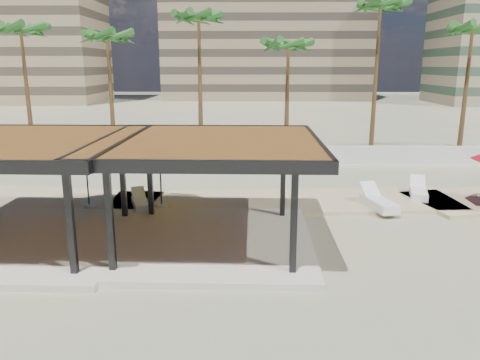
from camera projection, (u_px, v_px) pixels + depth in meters
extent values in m
plane|color=tan|center=(239.00, 265.00, 15.11)|extent=(200.00, 200.00, 0.00)
cube|color=#C6B284|center=(284.00, 202.00, 21.87)|extent=(16.24, 5.11, 0.24)
cube|color=silver|center=(243.00, 155.00, 30.50)|extent=(56.00, 0.30, 1.20)
cube|color=#847259|center=(267.00, 23.00, 87.43)|extent=(38.00, 16.00, 28.00)
cube|color=beige|center=(211.00, 241.00, 16.94)|extent=(7.36, 7.36, 0.22)
cube|color=black|center=(110.00, 218.00, 13.94)|extent=(0.20, 0.20, 3.29)
cube|color=black|center=(150.00, 176.00, 19.26)|extent=(0.20, 0.20, 3.29)
cube|color=black|center=(294.00, 220.00, 13.77)|extent=(0.20, 0.20, 3.29)
cube|color=black|center=(283.00, 177.00, 19.09)|extent=(0.20, 0.20, 3.29)
cube|color=brown|center=(209.00, 144.00, 16.08)|extent=(7.59, 7.59, 0.31)
cube|color=black|center=(196.00, 167.00, 12.47)|extent=(7.57, 0.27, 0.37)
cube|color=black|center=(218.00, 129.00, 19.70)|extent=(7.57, 0.27, 0.37)
cube|color=black|center=(102.00, 143.00, 16.20)|extent=(0.27, 7.57, 0.37)
cube|color=black|center=(318.00, 144.00, 15.97)|extent=(0.27, 7.57, 0.37)
cube|color=beige|center=(29.00, 241.00, 16.88)|extent=(7.42, 7.42, 0.22)
cube|color=black|center=(70.00, 220.00, 13.70)|extent=(0.20, 0.20, 3.31)
cube|color=black|center=(123.00, 177.00, 19.04)|extent=(0.20, 0.20, 3.31)
cube|color=brown|center=(18.00, 144.00, 16.03)|extent=(7.65, 7.65, 0.31)
cube|color=black|center=(62.00, 129.00, 19.66)|extent=(7.60, 0.29, 0.37)
cube|color=black|center=(126.00, 144.00, 15.90)|extent=(0.29, 7.60, 0.37)
cylinder|color=beige|center=(162.00, 206.00, 20.73)|extent=(0.52, 0.52, 0.13)
cylinder|color=#262628|center=(161.00, 179.00, 20.44)|extent=(0.07, 0.07, 2.51)
cone|color=yellow|center=(160.00, 155.00, 20.19)|extent=(3.54, 3.54, 0.73)
cylinder|color=beige|center=(89.00, 205.00, 20.77)|extent=(0.47, 0.47, 0.11)
cylinder|color=#262628|center=(87.00, 182.00, 20.52)|extent=(0.07, 0.07, 2.25)
cone|color=#0F47B7|center=(86.00, 161.00, 20.29)|extent=(3.60, 3.60, 0.66)
cube|color=white|center=(141.00, 204.00, 20.73)|extent=(1.18, 1.86, 0.25)
cube|color=white|center=(141.00, 201.00, 20.69)|extent=(1.18, 1.86, 0.05)
cube|color=white|center=(138.00, 192.00, 21.27)|extent=(0.75, 0.77, 0.45)
cube|color=white|center=(418.00, 194.00, 22.34)|extent=(1.25, 2.20, 0.29)
cube|color=white|center=(418.00, 190.00, 22.30)|extent=(1.25, 2.20, 0.06)
cube|color=white|center=(418.00, 181.00, 23.00)|extent=(0.85, 0.87, 0.53)
cube|color=white|center=(379.00, 204.00, 20.58)|extent=(1.28, 2.39, 0.32)
cube|color=white|center=(379.00, 200.00, 20.53)|extent=(1.28, 2.39, 0.07)
cube|color=white|center=(370.00, 189.00, 21.31)|extent=(0.90, 0.93, 0.58)
cone|color=brown|center=(27.00, 93.00, 32.41)|extent=(0.36, 0.36, 8.81)
ellipsoid|color=#235C20|center=(21.00, 30.00, 31.41)|extent=(3.00, 3.00, 1.80)
cone|color=brown|center=(111.00, 97.00, 31.81)|extent=(0.36, 0.36, 8.30)
ellipsoid|color=#235C20|center=(107.00, 38.00, 30.87)|extent=(3.00, 3.00, 1.80)
cone|color=brown|center=(200.00, 88.00, 32.35)|extent=(0.36, 0.36, 9.57)
ellipsoid|color=#235C20|center=(199.00, 19.00, 31.27)|extent=(3.00, 3.00, 1.80)
cone|color=brown|center=(287.00, 101.00, 32.01)|extent=(0.36, 0.36, 7.76)
ellipsoid|color=#235C20|center=(288.00, 46.00, 31.14)|extent=(3.00, 3.00, 1.80)
cone|color=brown|center=(375.00, 83.00, 31.82)|extent=(0.36, 0.36, 10.26)
ellipsoid|color=#235C20|center=(380.00, 7.00, 30.65)|extent=(3.00, 3.00, 1.80)
cone|color=brown|center=(465.00, 94.00, 31.53)|extent=(0.36, 0.36, 8.77)
ellipsoid|color=#235C20|center=(473.00, 30.00, 30.54)|extent=(3.00, 3.00, 1.80)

